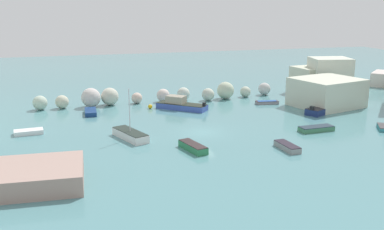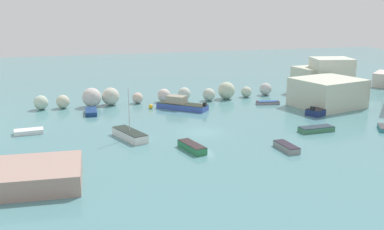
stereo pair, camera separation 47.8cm
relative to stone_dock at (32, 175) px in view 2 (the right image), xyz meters
The scene contains 15 objects.
cove_water 19.96m from the stone_dock, 31.61° to the left, with size 160.00×160.00×0.00m, color teal.
cliff_headland_right 50.34m from the stone_dock, 22.04° to the left, with size 27.38×25.44×7.08m.
rock_breakwater 32.81m from the stone_dock, 54.47° to the left, with size 42.62×3.46×2.60m.
stone_dock is the anchor object (origin of this frame).
channel_buoy 26.98m from the stone_dock, 59.40° to the left, with size 0.59×0.59×0.59m, color gold.
moored_boat_0 3.30m from the stone_dock, 118.97° to the left, with size 1.70×4.04×0.69m.
moored_boat_1 13.69m from the stone_dock, 48.55° to the left, with size 3.26×5.35×5.33m.
moored_boat_2 30.12m from the stone_dock, 14.13° to the left, with size 3.97×1.60×0.57m.
moored_boat_3 28.01m from the stone_dock, 51.20° to the left, with size 6.45×6.01×1.75m.
moored_boat_4 23.20m from the stone_dock, ahead, with size 1.34×3.32×0.58m.
moored_boat_5 36.88m from the stone_dock, 35.59° to the left, with size 3.30×1.53×0.45m.
moored_boat_6 23.15m from the stone_dock, 75.33° to the left, with size 1.56×3.58×0.56m.
moored_boat_7 15.13m from the stone_dock, 94.55° to the left, with size 3.13×1.72×0.48m.
moored_boat_9 37.59m from the stone_dock, 23.03° to the left, with size 5.57×4.12×1.61m.
moored_boat_10 15.03m from the stone_dock, 18.51° to the left, with size 2.04×3.93×0.70m.
Camera 2 is at (-13.95, -45.27, 13.78)m, focal length 42.19 mm.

